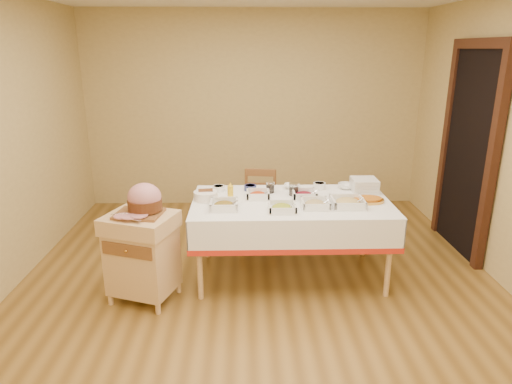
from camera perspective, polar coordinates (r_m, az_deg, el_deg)
room_shell at (r=3.77m, az=0.49°, el=5.22°), size 5.00×5.00×5.00m
doorway at (r=5.24m, az=25.09°, el=4.95°), size 0.09×1.10×2.20m
dining_table at (r=4.28m, az=4.35°, el=-3.13°), size 1.82×1.02×0.76m
butcher_cart at (r=4.04m, az=-14.05°, el=-7.30°), size 0.67×0.62×0.78m
dining_chair at (r=5.04m, az=0.38°, el=-1.90°), size 0.42×0.41×0.83m
ham_on_board at (r=3.90m, az=-13.85°, el=-1.11°), size 0.40×0.38×0.26m
serving_dish_a at (r=4.00m, az=-4.01°, el=-1.62°), size 0.25×0.24×0.11m
serving_dish_b at (r=3.94m, az=3.29°, el=-1.95°), size 0.23×0.23×0.10m
serving_dish_c at (r=4.06m, az=7.41°, el=-1.46°), size 0.24×0.24×0.10m
serving_dish_d at (r=4.14m, az=11.38°, el=-1.27°), size 0.28×0.28×0.11m
serving_dish_e at (r=4.28m, az=0.24°, el=-0.32°), size 0.22×0.21×0.10m
serving_dish_f at (r=4.30m, az=6.05°, el=-0.32°), size 0.23×0.22×0.11m
small_bowl_left at (r=4.49m, az=-4.70°, el=0.48°), size 0.12×0.12×0.05m
small_bowl_mid at (r=4.51m, az=-0.72°, el=0.58°), size 0.12×0.12×0.05m
small_bowl_right at (r=4.60m, az=7.94°, el=0.81°), size 0.12×0.12×0.06m
bowl_white_imported at (r=4.59m, az=4.51°, el=0.72°), size 0.17×0.17×0.04m
bowl_small_imported at (r=4.65m, az=11.21°, el=0.73°), size 0.22×0.22×0.05m
preserve_jar_left at (r=4.43m, az=1.78°, el=0.54°), size 0.09×0.09×0.11m
preserve_jar_right at (r=4.36m, az=4.73°, el=0.26°), size 0.09×0.09×0.12m
mustard_bottle at (r=4.21m, az=-3.22°, el=-0.02°), size 0.05×0.05×0.17m
bread_basket at (r=4.24m, az=-6.30°, el=-0.44°), size 0.22×0.22×0.10m
plate_stack at (r=4.57m, az=13.37°, el=0.82°), size 0.24×0.24×0.13m
brass_platter at (r=4.30m, az=13.80°, el=-0.96°), size 0.30×0.22×0.04m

